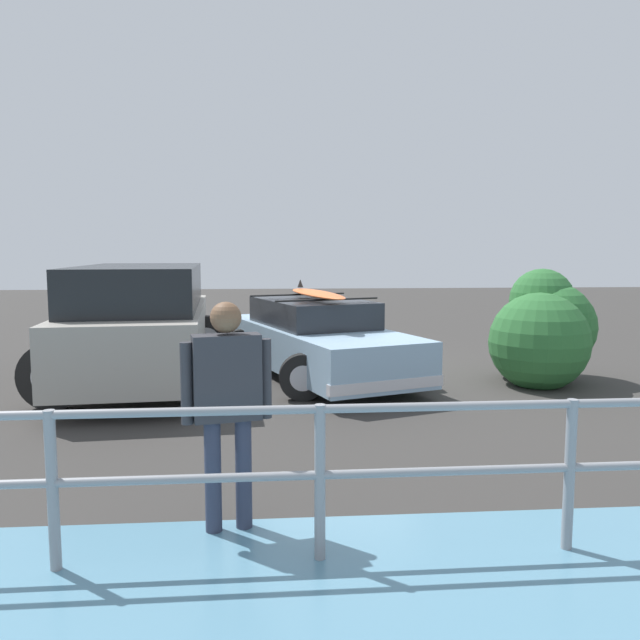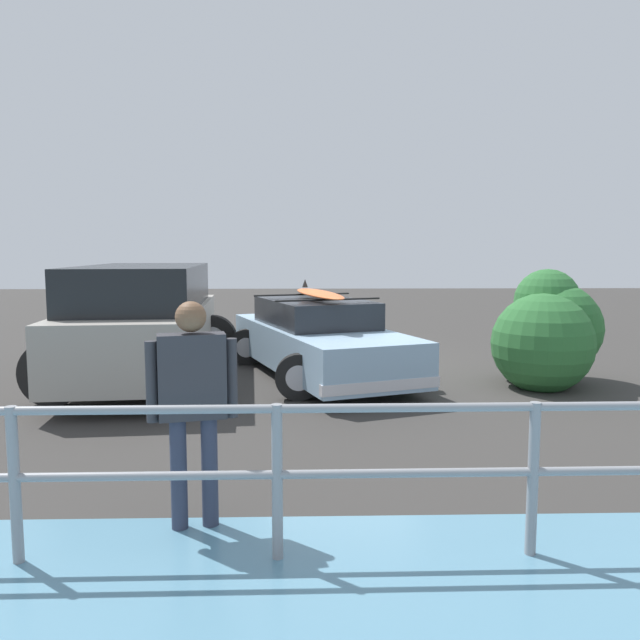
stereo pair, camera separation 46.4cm
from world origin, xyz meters
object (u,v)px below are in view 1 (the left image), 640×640
object	(u,v)px
person_bystander	(227,395)
bush_near_left	(543,333)
suv_car	(142,322)
sedan_car	(316,339)

from	to	relation	value
person_bystander	bush_near_left	bearing A→B (deg)	-132.87
bush_near_left	person_bystander	bearing A→B (deg)	47.13
suv_car	person_bystander	size ratio (longest dim) A/B	3.12
suv_car	person_bystander	xyz separation A→B (m)	(-1.60, 5.06, 0.06)
suv_car	bush_near_left	xyz separation A→B (m)	(-5.97, 0.36, -0.18)
sedan_car	person_bystander	xyz separation A→B (m)	(1.00, 5.37, 0.39)
sedan_car	suv_car	distance (m)	2.64
sedan_car	bush_near_left	world-z (taller)	bush_near_left
suv_car	person_bystander	distance (m)	5.31
sedan_car	person_bystander	distance (m)	5.48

